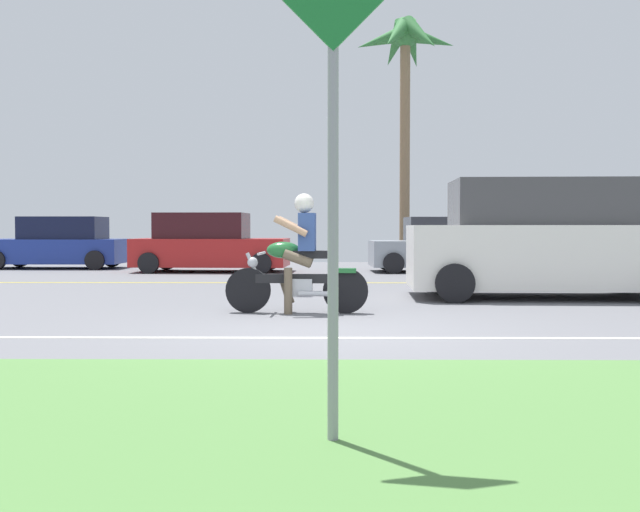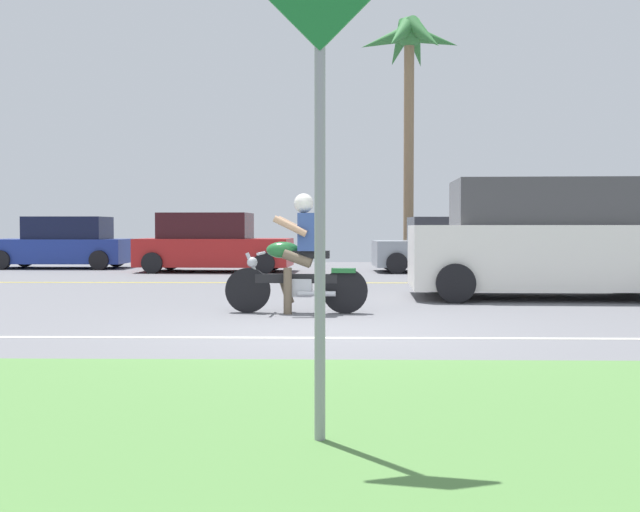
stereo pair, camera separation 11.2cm
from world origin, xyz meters
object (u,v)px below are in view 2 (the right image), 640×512
object	(u,v)px
parked_car_0	(63,244)
street_sign	(320,141)
parked_car_1	(212,244)
suv_nearby	(550,241)
motorcyclist	(298,263)
parked_car_3	(626,244)
parked_car_2	(444,246)
palm_tree_0	(409,57)

from	to	relation	value
parked_car_0	street_sign	size ratio (longest dim) A/B	1.43
parked_car_1	suv_nearby	bearing A→B (deg)	-47.27
motorcyclist	parked_car_0	xyz separation A→B (m)	(-7.60, 11.83, -0.00)
suv_nearby	parked_car_0	xyz separation A→B (m)	(-11.86, 9.37, -0.27)
parked_car_1	street_sign	distance (m)	17.24
motorcyclist	parked_car_3	size ratio (longest dim) A/B	0.54
parked_car_0	parked_car_2	size ratio (longest dim) A/B	1.07
parked_car_0	parked_car_3	bearing A→B (deg)	-9.29
parked_car_1	parked_car_2	world-z (taller)	parked_car_1
parked_car_0	palm_tree_0	xyz separation A→B (m)	(10.39, 0.93, 5.69)
motorcyclist	parked_car_0	bearing A→B (deg)	122.74
parked_car_0	palm_tree_0	distance (m)	11.89
suv_nearby	parked_car_2	xyz separation A→B (m)	(-0.75, 7.76, -0.29)
motorcyclist	street_sign	bearing A→B (deg)	-86.11
parked_car_0	palm_tree_0	size ratio (longest dim) A/B	0.52
parked_car_0	palm_tree_0	world-z (taller)	palm_tree_0
suv_nearby	parked_car_3	bearing A→B (deg)	60.36
parked_car_1	parked_car_3	size ratio (longest dim) A/B	1.12
parked_car_0	parked_car_2	distance (m)	11.22
suv_nearby	parked_car_0	bearing A→B (deg)	141.70
parked_car_3	street_sign	bearing A→B (deg)	-115.60
motorcyclist	suv_nearby	size ratio (longest dim) A/B	0.41
parked_car_0	suv_nearby	bearing A→B (deg)	-38.30
motorcyclist	parked_car_1	xyz separation A→B (m)	(-2.86, 10.16, 0.03)
suv_nearby	palm_tree_0	size ratio (longest dim) A/B	0.64
parked_car_3	street_sign	world-z (taller)	street_sign
parked_car_0	parked_car_2	world-z (taller)	parked_car_0
motorcyclist	parked_car_1	size ratio (longest dim) A/B	0.48
suv_nearby	parked_car_1	bearing A→B (deg)	132.73
motorcyclist	palm_tree_0	distance (m)	14.24
suv_nearby	parked_car_0	size ratio (longest dim) A/B	1.24
parked_car_0	parked_car_2	xyz separation A→B (m)	(11.11, -1.61, -0.01)
suv_nearby	parked_car_1	world-z (taller)	suv_nearby
suv_nearby	palm_tree_0	world-z (taller)	palm_tree_0
parked_car_2	palm_tree_0	xyz separation A→B (m)	(-0.71, 2.54, 5.70)
motorcyclist	parked_car_0	size ratio (longest dim) A/B	0.51
parked_car_2	parked_car_1	bearing A→B (deg)	-179.48
motorcyclist	parked_car_1	bearing A→B (deg)	105.70
parked_car_0	parked_car_3	size ratio (longest dim) A/B	1.05
suv_nearby	street_sign	bearing A→B (deg)	-112.43
parked_car_0	parked_car_1	world-z (taller)	parked_car_1
street_sign	suv_nearby	bearing A→B (deg)	67.57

